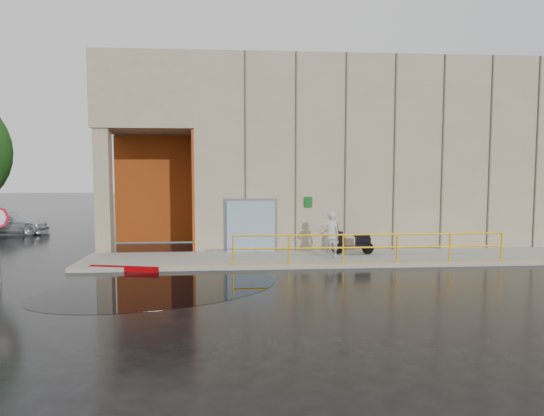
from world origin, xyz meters
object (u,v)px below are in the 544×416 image
Objects in this scene: person at (331,235)px; scooter at (353,236)px; red_curb at (124,269)px; car_c at (6,223)px.

scooter is (1.03, 0.75, -0.15)m from person.
scooter reaches higher than red_curb.
person is at bearing 8.71° from red_curb.
car_c is at bearing 159.00° from scooter.
scooter is 0.68× the size of red_curb.
person is at bearing -127.62° from car_c.
car_c is at bearing 129.60° from red_curb.
person is 0.72× the size of red_curb.
person is 17.79m from car_c.
car_c reaches higher than red_curb.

